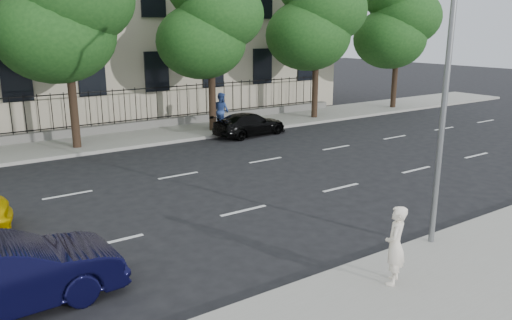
# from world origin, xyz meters

# --- Properties ---
(ground) EXTENTS (120.00, 120.00, 0.00)m
(ground) POSITION_xyz_m (0.00, 0.00, 0.00)
(ground) COLOR black
(ground) RESTS_ON ground
(near_sidewalk) EXTENTS (60.00, 4.00, 0.15)m
(near_sidewalk) POSITION_xyz_m (0.00, -4.00, 0.07)
(near_sidewalk) COLOR gray
(near_sidewalk) RESTS_ON ground
(far_sidewalk) EXTENTS (60.00, 4.00, 0.15)m
(far_sidewalk) POSITION_xyz_m (0.00, 14.00, 0.07)
(far_sidewalk) COLOR gray
(far_sidewalk) RESTS_ON ground
(lane_markings) EXTENTS (49.60, 4.62, 0.01)m
(lane_markings) POSITION_xyz_m (0.00, 4.75, 0.01)
(lane_markings) COLOR silver
(lane_markings) RESTS_ON ground
(iron_fence) EXTENTS (30.00, 0.50, 2.20)m
(iron_fence) POSITION_xyz_m (0.00, 15.70, 0.65)
(iron_fence) COLOR slate
(iron_fence) RESTS_ON far_sidewalk
(street_light) EXTENTS (0.25, 3.32, 8.05)m
(street_light) POSITION_xyz_m (2.50, -1.77, 5.15)
(street_light) COLOR slate
(street_light) RESTS_ON near_sidewalk
(tree_c) EXTENTS (5.89, 5.50, 9.80)m
(tree_c) POSITION_xyz_m (-1.96, 13.36, 6.41)
(tree_c) COLOR #382619
(tree_c) RESTS_ON far_sidewalk
(tree_d) EXTENTS (5.34, 4.94, 8.84)m
(tree_d) POSITION_xyz_m (5.04, 13.36, 5.84)
(tree_d) COLOR #382619
(tree_d) RESTS_ON far_sidewalk
(tree_e) EXTENTS (5.71, 5.31, 9.46)m
(tree_e) POSITION_xyz_m (12.04, 13.36, 6.20)
(tree_e) COLOR #382619
(tree_e) RESTS_ON far_sidewalk
(tree_f) EXTENTS (5.52, 5.12, 9.01)m
(tree_f) POSITION_xyz_m (19.04, 13.36, 5.88)
(tree_f) COLOR #382619
(tree_f) RESTS_ON far_sidewalk
(black_sedan) EXTENTS (4.23, 2.10, 1.18)m
(black_sedan) POSITION_xyz_m (6.20, 11.50, 0.59)
(black_sedan) COLOR black
(black_sedan) RESTS_ON ground
(woman_near) EXTENTS (0.74, 0.68, 1.70)m
(woman_near) POSITION_xyz_m (0.06, -3.18, 1.00)
(woman_near) COLOR white
(woman_near) RESTS_ON near_sidewalk
(pedestrian_far) EXTENTS (0.91, 1.07, 1.92)m
(pedestrian_far) POSITION_xyz_m (5.56, 13.26, 1.11)
(pedestrian_far) COLOR #324D93
(pedestrian_far) RESTS_ON far_sidewalk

